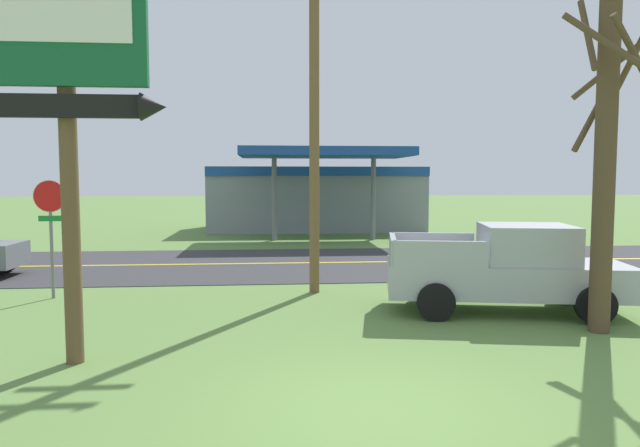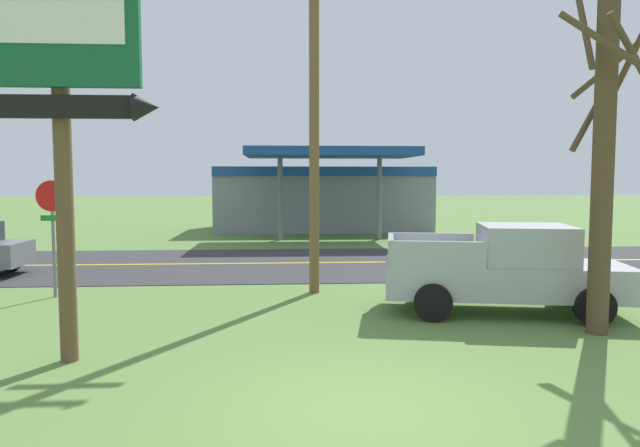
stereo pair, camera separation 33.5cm
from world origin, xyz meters
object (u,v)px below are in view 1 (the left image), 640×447
Objects in this scene: stop_sign at (50,217)px; bare_tree at (606,154)px; gas_station at (315,196)px; motel_sign at (68,78)px; utility_pole at (314,101)px; pickup_silver_parked_on_lawn at (508,269)px.

bare_tree reaches higher than stop_sign.
gas_station is (8.03, 18.74, -0.08)m from stop_sign.
gas_station is at bearing 76.66° from motel_sign.
stop_sign is 7.19m from utility_pole.
stop_sign is 11.02m from pickup_silver_parked_on_lawn.
motel_sign reaches higher than stop_sign.
motel_sign is 2.24× the size of stop_sign.
stop_sign is at bearing -178.35° from utility_pole.
gas_station is (1.47, 18.55, -3.01)m from utility_pole.
gas_station reaches higher than stop_sign.
bare_tree is (9.51, 1.19, -1.08)m from motel_sign.
bare_tree is at bearing 7.15° from motel_sign.
pickup_silver_parked_on_lawn is at bearing 19.66° from motel_sign.
gas_station is at bearing 97.23° from pickup_silver_parked_on_lawn.
pickup_silver_parked_on_lawn is at bearing -12.58° from stop_sign.
motel_sign is at bearing -160.34° from pickup_silver_parked_on_lawn.
utility_pole reaches higher than pickup_silver_parked_on_lawn.
gas_station is 21.32m from pickup_silver_parked_on_lawn.
utility_pole is at bearing 1.65° from stop_sign.
bare_tree is 1.18× the size of pickup_silver_parked_on_lawn.
gas_station is at bearing 85.48° from utility_pole.
gas_station is at bearing 66.81° from stop_sign.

